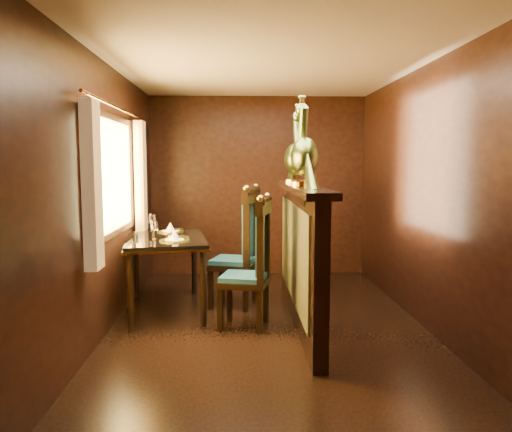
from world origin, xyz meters
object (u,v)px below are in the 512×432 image
object	(u,v)px
chair_left	(256,258)
peacock_left	(305,140)
dining_table	(166,243)
chair_right	(244,243)
peacock_right	(296,145)

from	to	relation	value
chair_left	peacock_left	world-z (taller)	peacock_left
dining_table	chair_right	distance (m)	0.84
chair_right	peacock_right	size ratio (longest dim) A/B	1.68
chair_left	peacock_left	distance (m)	1.21
dining_table	chair_left	world-z (taller)	chair_left
peacock_left	chair_left	bearing A→B (deg)	163.38
chair_right	peacock_left	xyz separation A→B (m)	(0.54, -0.83, 1.08)
chair_left	chair_right	size ratio (longest dim) A/B	0.95
dining_table	peacock_left	world-z (taller)	peacock_left
chair_left	peacock_right	world-z (taller)	peacock_right
peacock_right	dining_table	bearing A→B (deg)	178.82
chair_left	peacock_right	xyz separation A→B (m)	(0.44, 0.56, 1.09)
chair_right	peacock_left	world-z (taller)	peacock_left
dining_table	chair_left	distance (m)	1.11
chair_left	peacock_right	bearing A→B (deg)	64.78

